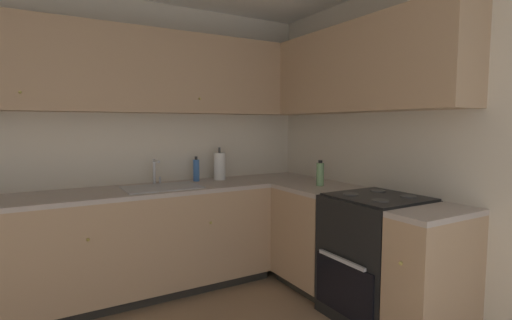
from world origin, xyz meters
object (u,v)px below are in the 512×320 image
Objects in this scene: soap_bottle at (196,170)px; oil_bottle at (320,174)px; oven_range at (377,256)px; paper_towel_roll at (220,166)px.

oil_bottle is at bearing -44.11° from soap_bottle.
oil_bottle is at bearing 91.75° from oven_range.
oven_range is 4.74× the size of oil_bottle.
paper_towel_roll reaches higher than soap_bottle.
paper_towel_roll is at bearing 127.32° from oil_bottle.
oven_range is 1.72m from soap_bottle.
soap_bottle is (-0.83, 1.41, 0.54)m from oven_range.
oven_range is 0.82m from oil_bottle.
soap_bottle is at bearing 120.44° from oven_range.
soap_bottle reaches higher than oven_range.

